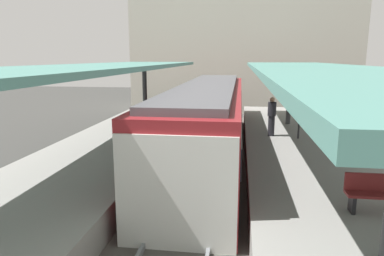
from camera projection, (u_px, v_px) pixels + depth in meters
The scene contains 13 objects.
ground_plane at pixel (197, 195), 11.28m from camera, with size 80.00×80.00×0.00m, color #383835.
platform_left at pixel (85, 175), 11.69m from camera, with size 4.40×28.00×1.00m, color gray.
platform_right at pixel (319, 186), 10.67m from camera, with size 4.40×28.00×1.00m, color gray.
track_ballast at pixel (197, 192), 11.26m from camera, with size 3.20×28.00×0.20m, color #4C4742.
rail_near_side at pixel (175, 186), 11.32m from camera, with size 0.08×28.00×0.14m, color slate.
rail_far_side at pixel (219, 188), 11.13m from camera, with size 0.08×28.00×0.14m, color slate.
commuter_train at pixel (208, 121), 14.82m from camera, with size 2.78×15.46×3.10m.
canopy_left at pixel (96, 69), 12.36m from camera, with size 4.18×21.00×3.10m.
canopy_right at pixel (318, 70), 11.34m from camera, with size 4.18×21.00×3.08m.
platform_bench at pixel (379, 192), 7.62m from camera, with size 1.40×0.41×0.86m.
platform_sign at pixel (300, 100), 14.42m from camera, with size 0.90×0.08×2.21m.
passenger_near_bench at pixel (272, 116), 15.10m from camera, with size 0.36×0.36×1.70m.
station_building_backdrop at pixel (243, 44), 29.41m from camera, with size 18.00×6.00×11.00m, color beige.
Camera 1 is at (1.31, -10.55, 4.36)m, focal length 32.52 mm.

